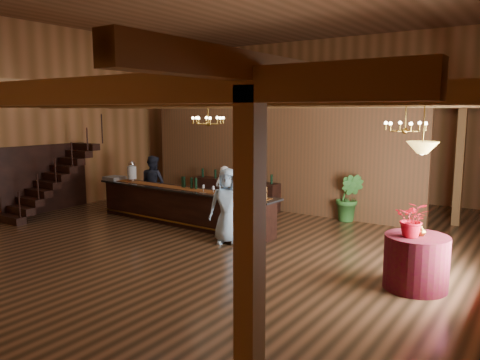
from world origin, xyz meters
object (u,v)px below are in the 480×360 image
Objects in this scene: staff_second at (153,183)px; floor_plant at (349,197)px; raffle_drum at (260,192)px; pendant_lamp at (423,148)px; chandelier_right at (405,126)px; guest at (228,206)px; tasting_bar at (182,206)px; backbar_shelf at (235,193)px; round_table at (416,262)px; beverage_dispenser at (132,172)px; chandelier_left at (208,120)px; bartender at (225,194)px.

floor_plant is at bearing -154.62° from staff_second.
raffle_drum is 4.10m from pendant_lamp.
guest is at bearing -164.75° from chandelier_right.
raffle_drum is at bearing -1.02° from tasting_bar.
staff_second is 0.97× the size of guest.
backbar_shelf is (-0.14, 2.68, -0.07)m from tasting_bar.
floor_plant is (3.67, 0.14, 0.24)m from backbar_shelf.
raffle_drum is at bearing -108.98° from floor_plant.
pendant_lamp is at bearing 0.00° from round_table.
round_table is at bearing 0.00° from pendant_lamp.
chandelier_right reaches higher than beverage_dispenser.
backbar_shelf is 3.76× the size of chandelier_left.
tasting_bar is 2.15m from beverage_dispenser.
raffle_drum reaches higher than tasting_bar.
pendant_lamp is (3.76, -1.05, 1.26)m from raffle_drum.
guest is (-4.25, 0.45, -1.54)m from pendant_lamp.
raffle_drum is 0.22× the size of bartender.
pendant_lamp is 5.16m from floor_plant.
backbar_shelf is at bearing -128.54° from staff_second.
beverage_dispenser is 0.35× the size of guest.
beverage_dispenser is at bearing 171.00° from round_table.
chandelier_right is 0.60× the size of floor_plant.
pendant_lamp is at bearing -8.63° from tasting_bar.
chandelier_left is 1.00× the size of chandelier_right.
raffle_drum is 0.32× the size of round_table.
floor_plant is at bearing 128.73° from chandelier_right.
raffle_drum is 3.16m from floor_plant.
backbar_shelf is 7.50m from round_table.
raffle_drum is 0.83m from guest.
round_table is at bearing -29.73° from backbar_shelf.
raffle_drum is 0.20× the size of guest.
floor_plant is (1.50, 3.56, -0.20)m from guest.
chandelier_left is 0.60× the size of floor_plant.
floor_plant is (5.54, 2.70, -0.59)m from beverage_dispenser.
pendant_lamp is at bearing -55.59° from floor_plant.
beverage_dispenser is at bearing -154.03° from floor_plant.
bartender is at bearing 159.67° from pendant_lamp.
chandelier_left reaches higher than backbar_shelf.
staff_second reaches higher than floor_plant.
tasting_bar is at bearing -141.40° from floor_plant.
staff_second is at bearing 164.64° from chandelier_left.
raffle_drum is at bearing 164.36° from round_table.
round_table is 1.94m from pendant_lamp.
staff_second reaches higher than bartender.
chandelier_left is (0.80, 0.13, 2.27)m from tasting_bar.
guest is (-3.58, -0.97, -1.84)m from chandelier_right.
tasting_bar is 3.38× the size of guest.
backbar_shelf is 1.96× the size of bartender.
pendant_lamp is 0.52× the size of guest.
guest is (2.17, -3.42, 0.44)m from backbar_shelf.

